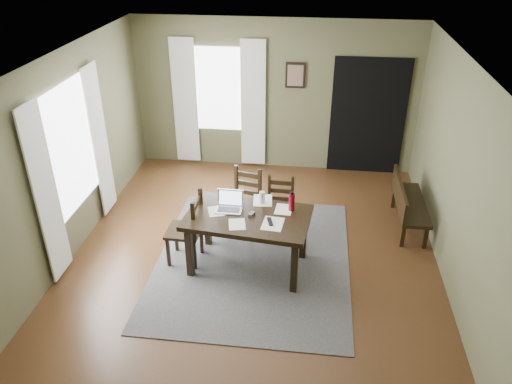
# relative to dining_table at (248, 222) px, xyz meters

# --- Properties ---
(ground) EXTENTS (5.00, 6.00, 0.01)m
(ground) POSITION_rel_dining_table_xyz_m (0.05, 0.15, -0.71)
(ground) COLOR #492C16
(room_shell) EXTENTS (5.02, 6.02, 2.71)m
(room_shell) POSITION_rel_dining_table_xyz_m (0.05, 0.15, 1.10)
(room_shell) COLOR brown
(room_shell) RESTS_ON ground
(rug) EXTENTS (2.60, 3.20, 0.01)m
(rug) POSITION_rel_dining_table_xyz_m (0.05, 0.15, -0.70)
(rug) COLOR #454545
(rug) RESTS_ON ground
(dining_table) EXTENTS (1.67, 1.12, 0.79)m
(dining_table) POSITION_rel_dining_table_xyz_m (0.00, 0.00, 0.00)
(dining_table) COLOR black
(dining_table) RESTS_ON rug
(chair_end) EXTENTS (0.46, 0.46, 1.02)m
(chair_end) POSITION_rel_dining_table_xyz_m (-0.81, 0.03, -0.20)
(chair_end) COLOR black
(chair_end) RESTS_ON rug
(chair_back_left) EXTENTS (0.52, 0.52, 0.98)m
(chair_back_left) POSITION_rel_dining_table_xyz_m (-0.17, 0.85, -0.22)
(chair_back_left) COLOR black
(chair_back_left) RESTS_ON rug
(chair_back_right) EXTENTS (0.41, 0.41, 0.90)m
(chair_back_right) POSITION_rel_dining_table_xyz_m (0.35, 0.81, -0.26)
(chair_back_right) COLOR black
(chair_back_right) RESTS_ON rug
(bench) EXTENTS (0.42, 1.29, 0.73)m
(bench) POSITION_rel_dining_table_xyz_m (2.21, 1.28, -0.27)
(bench) COLOR black
(bench) RESTS_ON ground
(laptop) EXTENTS (0.35, 0.28, 0.23)m
(laptop) POSITION_rel_dining_table_xyz_m (-0.26, 0.15, 0.16)
(laptop) COLOR #B7B7BC
(laptop) RESTS_ON dining_table
(computer_mouse) EXTENTS (0.09, 0.11, 0.03)m
(computer_mouse) POSITION_rel_dining_table_xyz_m (0.04, 0.02, 0.11)
(computer_mouse) COLOR #3F3F42
(computer_mouse) RESTS_ON dining_table
(tv_remote) EXTENTS (0.10, 0.20, 0.02)m
(tv_remote) POSITION_rel_dining_table_xyz_m (0.30, -0.12, 0.11)
(tv_remote) COLOR black
(tv_remote) RESTS_ON dining_table
(drinking_glass) EXTENTS (0.10, 0.10, 0.16)m
(drinking_glass) POSITION_rel_dining_table_xyz_m (0.14, 0.35, 0.18)
(drinking_glass) COLOR silver
(drinking_glass) RESTS_ON dining_table
(water_bottle) EXTENTS (0.09, 0.09, 0.27)m
(water_bottle) POSITION_rel_dining_table_xyz_m (0.54, 0.20, 0.22)
(water_bottle) COLOR #A20C25
(water_bottle) RESTS_ON dining_table
(paper_a) EXTENTS (0.28, 0.32, 0.00)m
(paper_a) POSITION_rel_dining_table_xyz_m (-0.42, 0.05, 0.10)
(paper_a) COLOR white
(paper_a) RESTS_ON dining_table
(paper_b) EXTENTS (0.28, 0.35, 0.00)m
(paper_b) POSITION_rel_dining_table_xyz_m (0.34, -0.16, 0.10)
(paper_b) COLOR white
(paper_b) RESTS_ON dining_table
(paper_c) EXTENTS (0.28, 0.35, 0.00)m
(paper_c) POSITION_rel_dining_table_xyz_m (0.14, 0.41, 0.10)
(paper_c) COLOR white
(paper_c) RESTS_ON dining_table
(paper_d) EXTENTS (0.23, 0.29, 0.00)m
(paper_d) POSITION_rel_dining_table_xyz_m (0.44, 0.21, 0.10)
(paper_d) COLOR white
(paper_d) RESTS_ON dining_table
(paper_e) EXTENTS (0.25, 0.30, 0.00)m
(paper_e) POSITION_rel_dining_table_xyz_m (-0.10, -0.22, 0.10)
(paper_e) COLOR white
(paper_e) RESTS_ON dining_table
(window_left) EXTENTS (0.01, 1.30, 1.70)m
(window_left) POSITION_rel_dining_table_xyz_m (-2.42, 0.35, 0.75)
(window_left) COLOR white
(window_left) RESTS_ON ground
(window_back) EXTENTS (1.00, 0.01, 1.50)m
(window_back) POSITION_rel_dining_table_xyz_m (-0.95, 3.12, 0.75)
(window_back) COLOR white
(window_back) RESTS_ON ground
(curtain_left_near) EXTENTS (0.03, 0.48, 2.30)m
(curtain_left_near) POSITION_rel_dining_table_xyz_m (-2.39, -0.47, 0.50)
(curtain_left_near) COLOR silver
(curtain_left_near) RESTS_ON ground
(curtain_left_far) EXTENTS (0.03, 0.48, 2.30)m
(curtain_left_far) POSITION_rel_dining_table_xyz_m (-2.39, 1.17, 0.50)
(curtain_left_far) COLOR silver
(curtain_left_far) RESTS_ON ground
(curtain_back_left) EXTENTS (0.44, 0.03, 2.30)m
(curtain_back_left) POSITION_rel_dining_table_xyz_m (-1.57, 3.09, 0.50)
(curtain_back_left) COLOR silver
(curtain_back_left) RESTS_ON ground
(curtain_back_right) EXTENTS (0.44, 0.03, 2.30)m
(curtain_back_right) POSITION_rel_dining_table_xyz_m (-0.33, 3.09, 0.50)
(curtain_back_right) COLOR silver
(curtain_back_right) RESTS_ON ground
(framed_picture) EXTENTS (0.34, 0.03, 0.44)m
(framed_picture) POSITION_rel_dining_table_xyz_m (0.40, 3.11, 1.05)
(framed_picture) COLOR black
(framed_picture) RESTS_ON ground
(doorway_back) EXTENTS (1.30, 0.03, 2.10)m
(doorway_back) POSITION_rel_dining_table_xyz_m (1.70, 3.12, 0.35)
(doorway_back) COLOR black
(doorway_back) RESTS_ON ground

